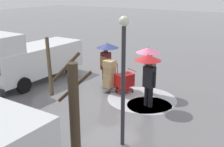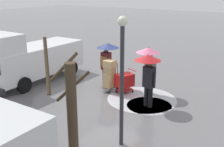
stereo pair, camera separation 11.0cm
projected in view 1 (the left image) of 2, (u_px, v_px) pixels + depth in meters
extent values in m
plane|color=slate|center=(112.00, 91.00, 12.75)|extent=(90.00, 90.00, 0.00)
cylinder|color=silver|center=(142.00, 99.00, 11.82)|extent=(2.96, 2.96, 0.01)
cylinder|color=#ADAFB5|center=(149.00, 105.00, 11.18)|extent=(1.83, 1.83, 0.01)
cylinder|color=#ADAFB5|center=(0.00, 144.00, 8.41)|extent=(2.24, 2.24, 0.01)
cube|color=white|center=(35.00, 60.00, 14.00)|extent=(2.01, 5.22, 1.40)
cylinder|color=black|center=(24.00, 85.00, 12.41)|extent=(0.25, 0.72, 0.72)
cylinder|color=black|center=(71.00, 68.00, 14.98)|extent=(0.25, 0.72, 0.72)
cylinder|color=black|center=(46.00, 63.00, 16.01)|extent=(0.25, 0.72, 0.72)
cube|color=black|center=(24.00, 128.00, 5.91)|extent=(1.98, 0.07, 0.81)
cube|color=red|center=(125.00, 80.00, 12.35)|extent=(0.77, 0.90, 0.56)
cube|color=red|center=(124.00, 90.00, 12.49)|extent=(0.69, 0.81, 0.04)
cylinder|color=red|center=(132.00, 70.00, 12.46)|extent=(0.55, 0.25, 0.04)
sphere|color=black|center=(122.00, 94.00, 12.19)|extent=(0.10, 0.10, 0.10)
sphere|color=black|center=(116.00, 92.00, 12.51)|extent=(0.10, 0.10, 0.10)
sphere|color=black|center=(132.00, 91.00, 12.52)|extent=(0.10, 0.10, 0.10)
sphere|color=black|center=(127.00, 89.00, 12.85)|extent=(0.10, 0.10, 0.10)
cube|color=#515156|center=(110.00, 87.00, 12.60)|extent=(0.50, 0.62, 0.03)
cylinder|color=#515156|center=(117.00, 75.00, 12.55)|extent=(0.04, 0.04, 1.10)
cylinder|color=#515156|center=(109.00, 73.00, 12.79)|extent=(0.04, 0.04, 1.10)
cylinder|color=black|center=(118.00, 89.00, 12.74)|extent=(0.06, 0.20, 0.20)
cylinder|color=black|center=(109.00, 86.00, 13.00)|extent=(0.06, 0.20, 0.20)
cube|color=tan|center=(110.00, 83.00, 12.54)|extent=(0.45, 0.57, 0.34)
cube|color=tan|center=(110.00, 77.00, 12.45)|extent=(0.41, 0.50, 0.28)
cube|color=tan|center=(110.00, 70.00, 12.36)|extent=(0.43, 0.43, 0.31)
cube|color=tan|center=(110.00, 64.00, 12.27)|extent=(0.49, 0.47, 0.30)
cylinder|color=black|center=(151.00, 85.00, 12.34)|extent=(0.18, 0.18, 0.82)
cylinder|color=black|center=(147.00, 85.00, 12.29)|extent=(0.18, 0.18, 0.82)
cube|color=slate|center=(150.00, 67.00, 12.06)|extent=(0.50, 0.52, 0.84)
sphere|color=brown|center=(150.00, 55.00, 11.90)|extent=(0.22, 0.22, 0.22)
cylinder|color=slate|center=(155.00, 68.00, 12.15)|extent=(0.10, 0.10, 0.55)
cylinder|color=slate|center=(146.00, 62.00, 11.93)|extent=(0.29, 0.27, 0.50)
cylinder|color=#333338|center=(148.00, 59.00, 11.92)|extent=(0.02, 0.02, 0.86)
cone|color=#E0668E|center=(148.00, 50.00, 11.81)|extent=(1.04, 1.04, 0.22)
sphere|color=#333338|center=(148.00, 47.00, 11.77)|extent=(0.04, 0.04, 0.04)
cylinder|color=black|center=(150.00, 97.00, 10.91)|extent=(0.18, 0.18, 0.82)
cylinder|color=black|center=(146.00, 96.00, 11.05)|extent=(0.18, 0.18, 0.82)
cube|color=black|center=(149.00, 77.00, 10.73)|extent=(0.49, 0.36, 0.84)
sphere|color=brown|center=(150.00, 64.00, 10.57)|extent=(0.22, 0.22, 0.22)
cylinder|color=black|center=(155.00, 80.00, 10.57)|extent=(0.10, 0.10, 0.55)
cylinder|color=black|center=(145.00, 71.00, 10.77)|extent=(0.16, 0.32, 0.50)
cylinder|color=#333338|center=(148.00, 67.00, 10.68)|extent=(0.02, 0.02, 0.86)
cone|color=red|center=(148.00, 58.00, 10.57)|extent=(1.04, 1.04, 0.22)
sphere|color=#333338|center=(148.00, 54.00, 10.53)|extent=(0.04, 0.04, 0.04)
cylinder|color=black|center=(104.00, 77.00, 13.30)|extent=(0.18, 0.18, 0.82)
cylinder|color=black|center=(108.00, 78.00, 13.21)|extent=(0.18, 0.18, 0.82)
cube|color=#5B1E23|center=(106.00, 61.00, 13.00)|extent=(0.46, 0.31, 0.84)
sphere|color=brown|center=(106.00, 50.00, 12.84)|extent=(0.22, 0.22, 0.22)
cylinder|color=#5B1E23|center=(101.00, 61.00, 13.14)|extent=(0.10, 0.10, 0.55)
cylinder|color=#5B1E23|center=(109.00, 57.00, 12.87)|extent=(0.12, 0.31, 0.50)
cylinder|color=#333338|center=(108.00, 53.00, 12.84)|extent=(0.02, 0.02, 0.86)
cone|color=navy|center=(108.00, 45.00, 12.73)|extent=(1.04, 1.04, 0.22)
sphere|color=#333338|center=(108.00, 43.00, 12.69)|extent=(0.04, 0.04, 0.04)
cube|color=brown|center=(104.00, 61.00, 12.82)|extent=(0.31, 0.18, 0.44)
cylinder|color=#423323|center=(75.00, 126.00, 6.39)|extent=(0.24, 0.24, 3.03)
cylinder|color=#423323|center=(49.00, 65.00, 5.82)|extent=(0.81, 0.75, 1.03)
cylinder|color=#423323|center=(75.00, 86.00, 6.51)|extent=(0.73, 0.55, 0.78)
cylinder|color=#423323|center=(66.00, 67.00, 6.25)|extent=(0.37, 0.68, 0.62)
cylinder|color=#2D2D33|center=(123.00, 89.00, 7.89)|extent=(0.12, 0.12, 3.60)
sphere|color=#EAEACC|center=(124.00, 21.00, 7.31)|extent=(0.28, 0.28, 0.28)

